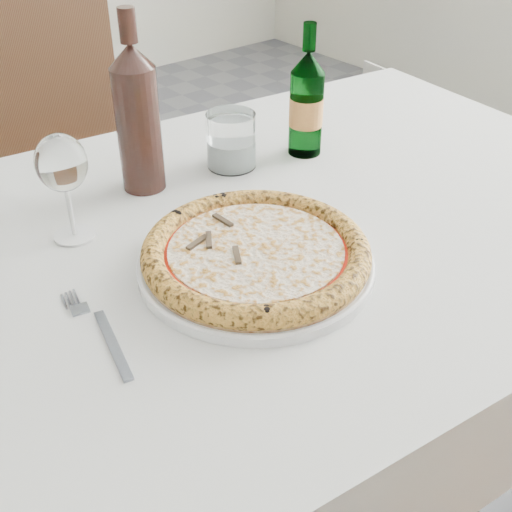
% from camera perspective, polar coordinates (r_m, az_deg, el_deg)
% --- Properties ---
extents(dining_table, '(1.62, 1.07, 0.76)m').
position_cam_1_polar(dining_table, '(1.01, -3.63, -2.37)').
color(dining_table, brown).
rests_on(dining_table, floor).
extents(chair_far, '(0.60, 0.60, 0.93)m').
position_cam_1_polar(chair_far, '(1.72, -18.72, 7.02)').
color(chair_far, brown).
rests_on(chair_far, floor).
extents(plate, '(0.33, 0.33, 0.02)m').
position_cam_1_polar(plate, '(0.89, 0.00, -0.60)').
color(plate, white).
rests_on(plate, dining_table).
extents(pizza, '(0.31, 0.31, 0.03)m').
position_cam_1_polar(pizza, '(0.88, -0.00, 0.34)').
color(pizza, '#E5B576').
rests_on(pizza, plate).
extents(fork, '(0.04, 0.19, 0.00)m').
position_cam_1_polar(fork, '(0.80, -13.57, -6.62)').
color(fork, gray).
rests_on(fork, dining_table).
extents(wine_glass, '(0.07, 0.07, 0.16)m').
position_cam_1_polar(wine_glass, '(0.94, -16.89, 7.68)').
color(wine_glass, silver).
rests_on(wine_glass, dining_table).
extents(tumbler, '(0.09, 0.09, 0.10)m').
position_cam_1_polar(tumbler, '(1.15, -2.21, 9.92)').
color(tumbler, white).
rests_on(tumbler, dining_table).
extents(beer_bottle, '(0.06, 0.06, 0.24)m').
position_cam_1_polar(beer_bottle, '(1.18, 4.50, 13.33)').
color(beer_bottle, '#296F36').
rests_on(beer_bottle, dining_table).
extents(wine_bottle, '(0.07, 0.07, 0.29)m').
position_cam_1_polar(wine_bottle, '(1.06, -10.49, 12.07)').
color(wine_bottle, black).
rests_on(wine_bottle, dining_table).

